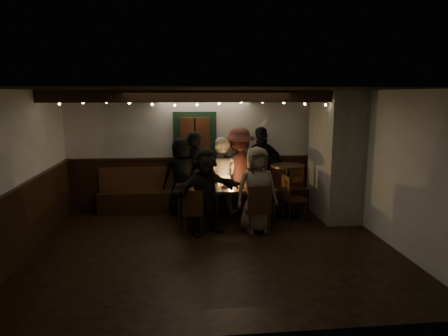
{
  "coord_description": "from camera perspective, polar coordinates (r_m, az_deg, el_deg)",
  "views": [
    {
      "loc": [
        -0.48,
        -6.32,
        2.53
      ],
      "look_at": [
        0.35,
        1.6,
        1.05
      ],
      "focal_mm": 32.0,
      "sensor_mm": 36.0,
      "label": 1
    }
  ],
  "objects": [
    {
      "name": "chair_near_right",
      "position": [
        7.24,
        4.91,
        -5.57
      ],
      "size": [
        0.44,
        0.44,
        0.94
      ],
      "color": "#321F0F",
      "rests_on": "ground"
    },
    {
      "name": "person_a",
      "position": [
        8.54,
        -6.06,
        -1.09
      ],
      "size": [
        0.89,
        0.67,
        1.64
      ],
      "primitive_type": "imported",
      "rotation": [
        0.0,
        0.0,
        3.34
      ],
      "color": "black",
      "rests_on": "ground"
    },
    {
      "name": "chair_near_left",
      "position": [
        7.28,
        -4.4,
        -5.89
      ],
      "size": [
        0.44,
        0.44,
        0.85
      ],
      "color": "#321F0F",
      "rests_on": "ground"
    },
    {
      "name": "person_e",
      "position": [
        8.71,
        5.4,
        -0.16
      ],
      "size": [
        1.14,
        0.63,
        1.84
      ],
      "primitive_type": "imported",
      "rotation": [
        0.0,
        0.0,
        3.32
      ],
      "color": "black",
      "rests_on": "ground"
    },
    {
      "name": "person_b",
      "position": [
        8.54,
        -4.19,
        -0.63
      ],
      "size": [
        0.76,
        0.65,
        1.76
      ],
      "primitive_type": "imported",
      "rotation": [
        0.0,
        0.0,
        2.71
      ],
      "color": "black",
      "rests_on": "ground"
    },
    {
      "name": "room",
      "position": [
        8.03,
        5.19,
        0.04
      ],
      "size": [
        6.02,
        5.01,
        2.62
      ],
      "color": "black",
      "rests_on": "ground"
    },
    {
      "name": "person_c",
      "position": [
        8.56,
        -0.46,
        -1.03
      ],
      "size": [
        0.96,
        0.85,
        1.63
      ],
      "primitive_type": "imported",
      "rotation": [
        0.0,
        0.0,
        2.79
      ],
      "color": "#F1E0C4",
      "rests_on": "ground"
    },
    {
      "name": "chair_end",
      "position": [
        8.16,
        9.49,
        -3.86
      ],
      "size": [
        0.47,
        0.47,
        0.93
      ],
      "color": "#321F0F",
      "rests_on": "ground"
    },
    {
      "name": "high_top",
      "position": [
        8.43,
        9.0,
        -2.23
      ],
      "size": [
        0.68,
        0.68,
        1.09
      ],
      "color": "black",
      "rests_on": "ground"
    },
    {
      "name": "person_d",
      "position": [
        8.67,
        2.18,
        -0.24
      ],
      "size": [
        1.32,
        0.98,
        1.82
      ],
      "primitive_type": "imported",
      "rotation": [
        0.0,
        0.0,
        3.43
      ],
      "color": "#48221D",
      "rests_on": "ground"
    },
    {
      "name": "dining_table",
      "position": [
        7.99,
        0.14,
        -3.13
      ],
      "size": [
        1.97,
        0.85,
        0.85
      ],
      "color": "#321F0F",
      "rests_on": "ground"
    },
    {
      "name": "person_f",
      "position": [
        7.24,
        -2.62,
        -3.37
      ],
      "size": [
        1.53,
        1.04,
        1.59
      ],
      "primitive_type": "imported",
      "rotation": [
        0.0,
        0.0,
        0.43
      ],
      "color": "black",
      "rests_on": "ground"
    },
    {
      "name": "person_g",
      "position": [
        7.37,
        4.68,
        -3.11
      ],
      "size": [
        0.85,
        0.62,
        1.59
      ],
      "primitive_type": "imported",
      "rotation": [
        0.0,
        0.0,
        0.15
      ],
      "color": "#7A6753",
      "rests_on": "ground"
    }
  ]
}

